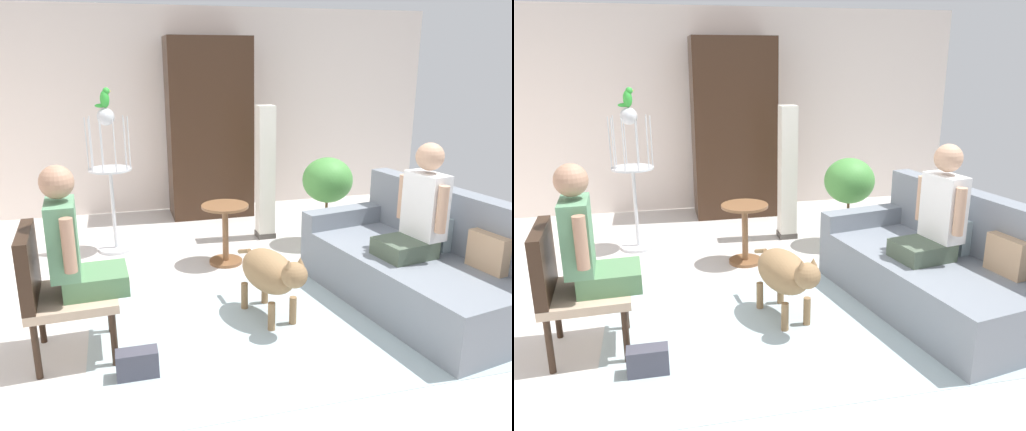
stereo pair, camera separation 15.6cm
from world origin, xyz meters
The scene contains 15 objects.
ground_plane centered at (0.00, 0.00, 0.00)m, with size 7.91×7.91×0.00m, color beige.
back_wall centered at (0.00, 3.36, 1.28)m, with size 6.53×0.12×2.57m, color silver.
area_rug centered at (0.15, -0.14, 0.00)m, with size 2.84×1.98×0.01m, color #9EB2B7.
couch centered at (1.35, -0.03, 0.31)m, with size 1.29×2.09×0.92m.
armchair centered at (-1.44, -0.16, 0.53)m, with size 0.60×0.59×0.91m.
person_on_couch centered at (1.30, -0.06, 0.80)m, with size 0.53×0.50×0.89m.
person_on_armchair centered at (-1.29, -0.15, 0.79)m, with size 0.50×0.52×0.87m.
round_end_table centered at (0.00, 1.21, 0.35)m, with size 0.46×0.46×0.59m.
dog centered at (0.10, -0.01, 0.38)m, with size 0.46×0.89×0.60m.
bird_cage_stand centered at (-1.04, 1.87, 0.80)m, with size 0.43×0.43×1.48m.
parrot centered at (-1.04, 1.87, 1.57)m, with size 0.17×0.10×0.20m.
potted_plant centered at (1.17, 1.49, 0.63)m, with size 0.53×0.53×0.95m.
column_lamp centered at (0.59, 1.86, 0.73)m, with size 0.20×0.20×1.47m.
armoire_cabinet centered at (0.18, 2.95, 1.10)m, with size 1.02×0.56×2.20m, color #382316.
handbag centered at (-0.94, -0.54, 0.09)m, with size 0.26×0.13×0.18m, color #3F3F4C.
Camera 2 is at (-0.82, -3.55, 1.95)m, focal length 36.53 mm.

